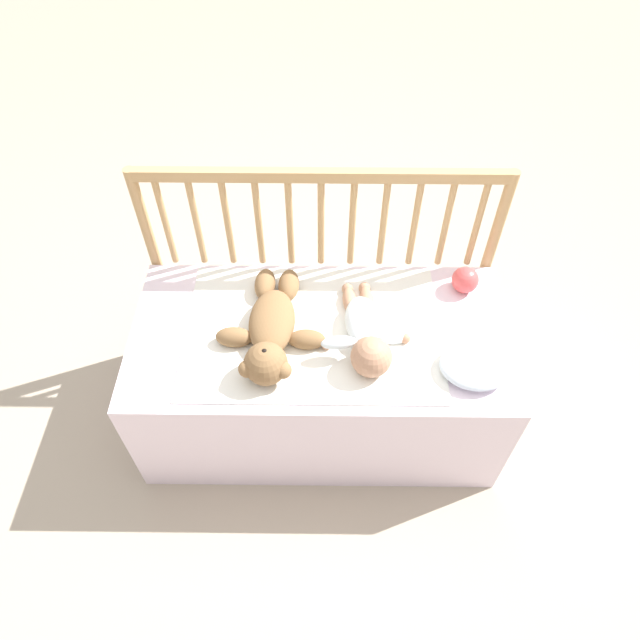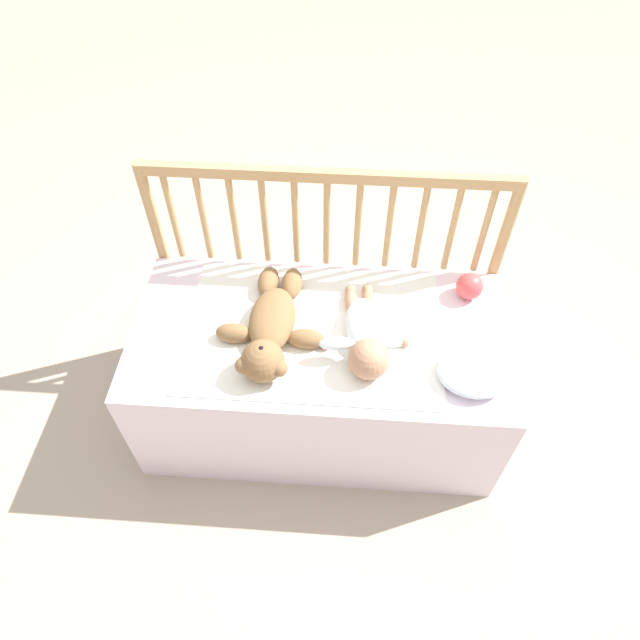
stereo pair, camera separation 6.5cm
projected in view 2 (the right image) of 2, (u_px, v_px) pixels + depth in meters
ground_plane at (320, 411)px, 2.14m from camera, size 12.00×12.00×0.00m
crib_mattress at (320, 375)px, 1.96m from camera, size 1.19×0.59×0.47m
crib_rail at (327, 234)px, 1.88m from camera, size 1.19×0.04×0.85m
blanket at (313, 330)px, 1.78m from camera, size 0.79×0.54×0.01m
teddy_bear at (270, 328)px, 1.73m from camera, size 0.34×0.47×0.13m
baby at (365, 336)px, 1.71m from camera, size 0.28×0.39×0.12m
toy_ball at (470, 286)px, 1.85m from camera, size 0.09×0.09×0.09m
small_pillow at (473, 373)px, 1.64m from camera, size 0.21×0.17×0.06m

